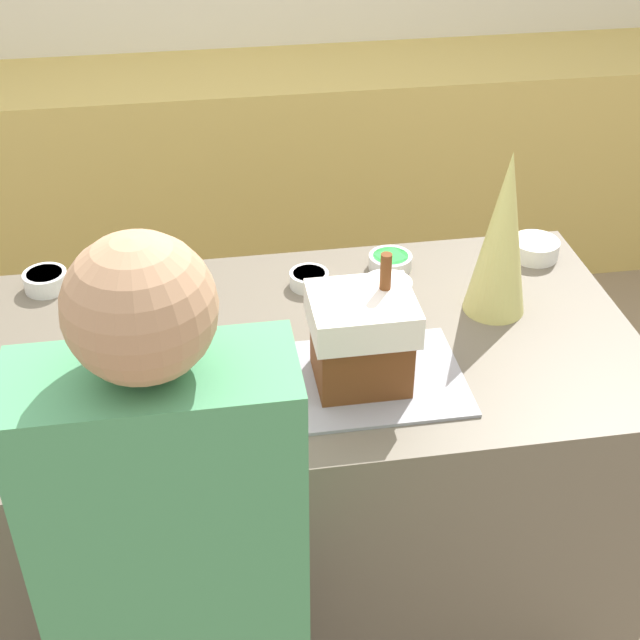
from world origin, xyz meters
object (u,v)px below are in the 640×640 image
candy_bowl_behind_tray (387,290)px  candy_bowl_near_tray_left (390,261)px  gingerbread_house (361,337)px  candy_bowl_beside_tree (309,279)px  candy_bowl_near_tray_right (46,280)px  baking_tray (360,380)px  person (184,624)px  candy_bowl_far_left (535,248)px  decorative_tree (503,234)px

candy_bowl_behind_tray → candy_bowl_near_tray_left: bearing=73.8°
gingerbread_house → candy_bowl_beside_tree: (-0.05, 0.41, -0.10)m
candy_bowl_near_tray_right → candy_bowl_beside_tree: bearing=-7.9°
baking_tray → candy_bowl_behind_tray: bearing=67.3°
candy_bowl_beside_tree → gingerbread_house: bearing=-82.7°
baking_tray → candy_bowl_behind_tray: size_ratio=3.65×
candy_bowl_behind_tray → person: 0.98m
candy_bowl_far_left → person: person is taller
baking_tray → person: (-0.41, -0.50, -0.10)m
candy_bowl_behind_tray → decorative_tree: bearing=-17.4°
baking_tray → candy_bowl_near_tray_left: 0.49m
candy_bowl_near_tray_left → candy_bowl_behind_tray: (-0.04, -0.15, 0.01)m
baking_tray → candy_bowl_beside_tree: bearing=97.2°
candy_bowl_near_tray_right → person: size_ratio=0.07×
baking_tray → person: bearing=-129.6°
gingerbread_house → candy_bowl_behind_tray: size_ratio=2.35×
candy_bowl_near_tray_right → candy_bowl_beside_tree: 0.67m
decorative_tree → candy_bowl_near_tray_left: size_ratio=3.64×
candy_bowl_beside_tree → baking_tray: bearing=-82.8°
decorative_tree → baking_tray: bearing=-148.8°
gingerbread_house → candy_bowl_far_left: (0.57, 0.46, -0.09)m
candy_bowl_near_tray_left → candy_bowl_beside_tree: candy_bowl_beside_tree is taller
candy_bowl_beside_tree → candy_bowl_far_left: size_ratio=0.79×
candy_bowl_near_tray_left → candy_bowl_behind_tray: candy_bowl_behind_tray is taller
candy_bowl_behind_tray → candy_bowl_beside_tree: bearing=151.7°
baking_tray → gingerbread_house: (0.00, 0.00, 0.12)m
baking_tray → candy_bowl_near_tray_right: bearing=145.1°
decorative_tree → candy_bowl_near_tray_right: 1.14m
gingerbread_house → candy_bowl_near_tray_left: (0.17, 0.46, -0.10)m
candy_bowl_near_tray_right → candy_bowl_beside_tree: (0.66, -0.09, -0.00)m
baking_tray → gingerbread_house: 0.12m
candy_bowl_near_tray_right → person: bearing=-73.1°
decorative_tree → candy_bowl_near_tray_left: (-0.21, 0.23, -0.19)m
person → candy_bowl_far_left: bearing=44.2°
gingerbread_house → person: 0.68m
baking_tray → person: size_ratio=0.29×
candy_bowl_behind_tray → person: person is taller
candy_bowl_near_tray_left → candy_bowl_beside_tree: bearing=-166.8°
candy_bowl_near_tray_right → candy_bowl_far_left: (1.28, -0.04, 0.00)m
baking_tray → candy_bowl_far_left: (0.57, 0.46, 0.02)m
baking_tray → candy_bowl_behind_tray: candy_bowl_behind_tray is taller
baking_tray → gingerbread_house: gingerbread_house is taller
gingerbread_house → candy_bowl_behind_tray: (0.13, 0.31, -0.09)m
gingerbread_house → decorative_tree: 0.45m
gingerbread_house → candy_bowl_beside_tree: gingerbread_house is taller
decorative_tree → candy_bowl_behind_tray: 0.32m
decorative_tree → candy_bowl_far_left: bearing=50.0°
decorative_tree → candy_bowl_near_tray_left: 0.36m
candy_bowl_far_left → baking_tray: bearing=-141.3°
decorative_tree → person: person is taller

